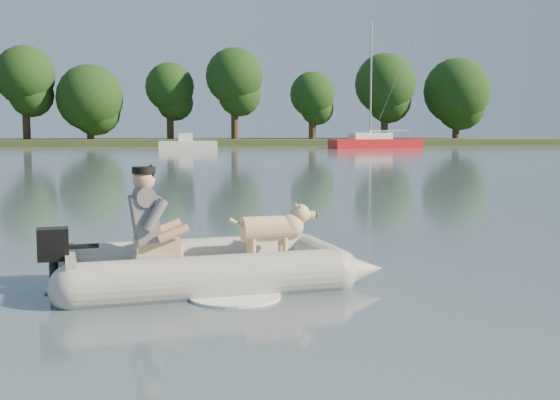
{
  "coord_description": "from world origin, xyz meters",
  "views": [
    {
      "loc": [
        -0.95,
        -7.18,
        1.67
      ],
      "look_at": [
        0.24,
        1.66,
        0.75
      ],
      "focal_mm": 45.0,
      "sensor_mm": 36.0,
      "label": 1
    }
  ],
  "objects": [
    {
      "name": "shore_bank",
      "position": [
        0.0,
        62.0,
        0.25
      ],
      "size": [
        160.0,
        12.0,
        0.7
      ],
      "primitive_type": "cube",
      "color": "#47512D",
      "rests_on": "water"
    },
    {
      "name": "treeline",
      "position": [
        -3.71,
        61.11,
        5.48
      ],
      "size": [
        71.02,
        7.35,
        9.27
      ],
      "color": "#332316",
      "rests_on": "shore_bank"
    },
    {
      "name": "dog",
      "position": [
        -0.07,
        0.46,
        0.51
      ],
      "size": [
        0.95,
        0.48,
        0.61
      ],
      "primitive_type": null,
      "rotation": [
        0.0,
        0.0,
        0.17
      ],
      "color": "tan",
      "rests_on": "dinghy"
    },
    {
      "name": "sailboat",
      "position": [
        14.44,
        49.06,
        0.45
      ],
      "size": [
        7.79,
        3.37,
        10.37
      ],
      "rotation": [
        0.0,
        0.0,
        0.15
      ],
      "color": "red",
      "rests_on": "water"
    },
    {
      "name": "water",
      "position": [
        0.0,
        0.0,
        0.0
      ],
      "size": [
        160.0,
        160.0,
        0.0
      ],
      "primitive_type": "plane",
      "color": "slate",
      "rests_on": "ground"
    },
    {
      "name": "outboard_motor",
      "position": [
        -2.29,
        0.02,
        0.3
      ],
      "size": [
        0.45,
        0.35,
        0.77
      ],
      "primitive_type": null,
      "rotation": [
        0.0,
        0.0,
        0.17
      ],
      "color": "black",
      "rests_on": "dinghy"
    },
    {
      "name": "dinghy",
      "position": [
        -0.68,
        0.3,
        0.58
      ],
      "size": [
        5.07,
        3.95,
        1.36
      ],
      "primitive_type": null,
      "rotation": [
        0.0,
        0.0,
        0.17
      ],
      "color": "gray",
      "rests_on": "water"
    },
    {
      "name": "man",
      "position": [
        -1.37,
        0.23,
        0.76
      ],
      "size": [
        0.8,
        0.72,
        1.05
      ],
      "primitive_type": null,
      "rotation": [
        0.0,
        0.0,
        0.17
      ],
      "color": "slate",
      "rests_on": "dinghy"
    },
    {
      "name": "motorboat",
      "position": [
        -0.78,
        45.57,
        0.86
      ],
      "size": [
        4.47,
        1.75,
        1.89
      ],
      "primitive_type": null,
      "rotation": [
        0.0,
        0.0,
        -0.01
      ],
      "color": "white",
      "rests_on": "water"
    }
  ]
}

